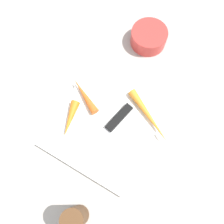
# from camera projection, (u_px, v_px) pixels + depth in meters

# --- Properties ---
(ground_plane) EXTENTS (1.40, 1.40, 0.00)m
(ground_plane) POSITION_uv_depth(u_px,v_px,m) (112.00, 113.00, 0.67)
(ground_plane) COLOR #ADA8A0
(cutting_board) EXTENTS (0.36, 0.26, 0.01)m
(cutting_board) POSITION_uv_depth(u_px,v_px,m) (112.00, 113.00, 0.66)
(cutting_board) COLOR white
(cutting_board) RESTS_ON ground_plane
(knife) EXTENTS (0.20, 0.06, 0.01)m
(knife) POSITION_uv_depth(u_px,v_px,m) (116.00, 121.00, 0.64)
(knife) COLOR #B7B7BC
(knife) RESTS_ON cutting_board
(carrot_medium) EXTENTS (0.07, 0.11, 0.02)m
(carrot_medium) POSITION_uv_depth(u_px,v_px,m) (85.00, 96.00, 0.66)
(carrot_medium) COLOR orange
(carrot_medium) RESTS_ON cutting_board
(carrot_longest) EXTENTS (0.10, 0.16, 0.02)m
(carrot_longest) POSITION_uv_depth(u_px,v_px,m) (148.00, 116.00, 0.64)
(carrot_longest) COLOR orange
(carrot_longest) RESTS_ON cutting_board
(carrot_shortest) EXTENTS (0.10, 0.05, 0.03)m
(carrot_shortest) POSITION_uv_depth(u_px,v_px,m) (70.00, 119.00, 0.64)
(carrot_shortest) COLOR orange
(carrot_shortest) RESTS_ON cutting_board
(small_bowl) EXTENTS (0.11, 0.11, 0.05)m
(small_bowl) POSITION_uv_depth(u_px,v_px,m) (149.00, 37.00, 0.72)
(small_bowl) COLOR red
(small_bowl) RESTS_ON ground_plane
(pepper_grinder) EXTENTS (0.05, 0.05, 0.12)m
(pepper_grinder) POSITION_uv_depth(u_px,v_px,m) (76.00, 218.00, 0.52)
(pepper_grinder) COLOR brown
(pepper_grinder) RESTS_ON ground_plane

